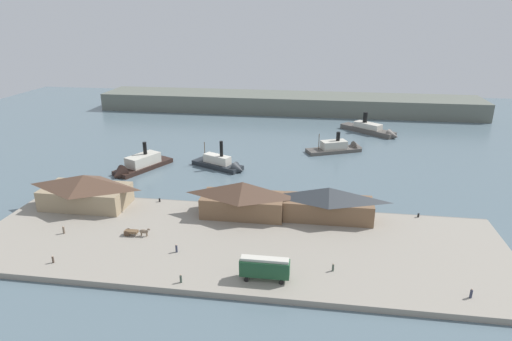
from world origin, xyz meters
TOP-DOWN VIEW (x-y plane):
  - ground_plane at (0.00, 0.00)m, footprint 320.00×320.00m
  - quay_promenade at (0.00, -22.00)m, footprint 110.00×36.00m
  - seawall_edge at (0.00, -3.60)m, footprint 110.00×0.80m
  - ferry_shed_customs_shed at (-39.57, -10.02)m, footprint 20.44×10.86m
  - ferry_shed_central_terminal at (-0.89, -9.47)m, footprint 19.28×8.74m
  - ferry_shed_east_terminal at (18.67, -8.58)m, footprint 20.44×7.66m
  - street_tram at (7.51, -34.95)m, footprint 8.82×2.43m
  - horse_cart at (-21.54, -22.79)m, footprint 5.73×1.39m
  - pedestrian_near_cart at (-10.95, -28.11)m, footprint 0.43×0.43m
  - pedestrian_by_tram at (-37.30, -24.20)m, footprint 0.44×0.44m
  - pedestrian_near_west_shed at (42.17, -35.12)m, footprint 0.44×0.44m
  - pedestrian_walking_west at (19.58, -30.36)m, footprint 0.38×0.38m
  - pedestrian_standing_center at (-6.94, -37.97)m, footprint 0.41×0.41m
  - pedestrian_near_east_shed at (-32.88, -35.31)m, footprint 0.37×0.37m
  - mooring_post_center_east at (39.52, -4.82)m, footprint 0.44×0.44m
  - mooring_post_west at (-22.81, -5.26)m, footprint 0.44×0.44m
  - ferry_outer_harbor at (23.49, 47.75)m, footprint 20.94×13.26m
  - ferry_moored_east at (-38.58, 18.53)m, footprint 14.65×21.44m
  - ferry_departing_north at (-13.18, 24.28)m, footprint 18.58×12.52m
  - ferry_approaching_west at (36.88, 72.94)m, footprint 22.64×19.80m
  - far_headland at (0.00, 110.00)m, footprint 180.00×24.00m

SIDE VIEW (x-z plane):
  - ground_plane at x=0.00m, z-range 0.00..0.00m
  - seawall_edge at x=0.00m, z-range 0.00..1.00m
  - quay_promenade at x=0.00m, z-range 0.00..1.20m
  - ferry_outer_harbor at x=23.49m, z-range -3.21..5.78m
  - ferry_departing_north at x=-13.18m, z-range -3.93..6.56m
  - ferry_approaching_west at x=36.88m, z-range -3.16..6.26m
  - ferry_moored_east at x=-38.58m, z-range -3.65..6.76m
  - mooring_post_center_east at x=39.52m, z-range 1.20..2.10m
  - mooring_post_west at x=-22.81m, z-range 1.20..2.10m
  - pedestrian_near_east_shed at x=-32.88m, z-range 1.13..2.64m
  - pedestrian_walking_west at x=19.58m, z-range 1.13..2.67m
  - pedestrian_standing_center at x=-6.94m, z-range 1.13..2.77m
  - pedestrian_near_cart at x=-10.95m, z-range 1.12..2.85m
  - pedestrian_near_west_shed at x=42.17m, z-range 1.12..2.88m
  - pedestrian_by_tram at x=-37.30m, z-range 1.12..2.90m
  - horse_cart at x=-21.54m, z-range 1.19..3.06m
  - street_tram at x=7.51m, z-range 1.56..5.96m
  - far_headland at x=0.00m, z-range 0.00..8.00m
  - ferry_shed_east_terminal at x=18.67m, z-range 1.26..8.91m
  - ferry_shed_customs_shed at x=-39.57m, z-range 1.27..9.25m
  - ferry_shed_central_terminal at x=-0.89m, z-range 1.27..9.47m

